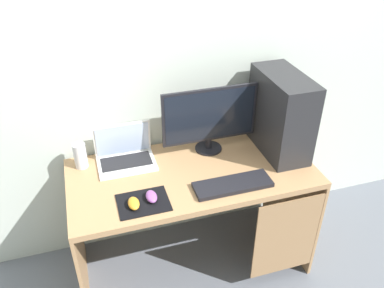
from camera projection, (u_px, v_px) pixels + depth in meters
name	position (u px, v px, depth m)	size (l,w,h in m)	color
ground_plane	(192.00, 259.00, 2.62)	(8.00, 8.00, 0.00)	slate
wall_back	(173.00, 52.00, 2.21)	(4.00, 0.05, 2.60)	beige
desk	(195.00, 192.00, 2.30)	(1.38, 0.66, 0.73)	#A37A51
pc_tower	(281.00, 114.00, 2.28)	(0.22, 0.46, 0.48)	#232326
monitor	(210.00, 118.00, 2.28)	(0.56, 0.16, 0.41)	black
laptop	(125.00, 155.00, 2.27)	(0.33, 0.22, 0.23)	white
speaker	(80.00, 156.00, 2.21)	(0.07, 0.07, 0.15)	silver
keyboard	(233.00, 185.00, 2.10)	(0.42, 0.14, 0.02)	black
mousepad	(143.00, 202.00, 1.99)	(0.26, 0.20, 0.01)	black
mouse_left	(151.00, 197.00, 2.00)	(0.06, 0.10, 0.03)	#8C4C99
mouse_right	(134.00, 203.00, 1.96)	(0.06, 0.10, 0.03)	orange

